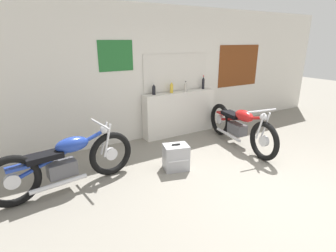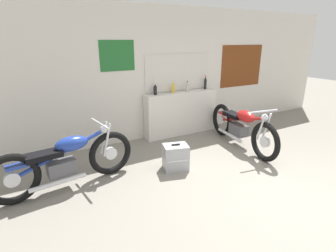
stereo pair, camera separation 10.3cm
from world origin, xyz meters
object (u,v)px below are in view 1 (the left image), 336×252
Objects in this scene: bottle_left_center at (172,88)px; motorcycle_blue at (66,162)px; bottle_leftmost at (154,90)px; bottle_center at (186,87)px; hard_case_silver at (176,157)px; bottle_right_center at (203,83)px; motorcycle_red at (239,126)px.

motorcycle_blue is at bearing -154.57° from bottle_left_center.
bottle_leftmost is 0.78m from bottle_center.
motorcycle_blue reaches higher than hard_case_silver.
bottle_left_center is 0.90m from bottle_right_center.
motorcycle_red is at bearing -91.85° from bottle_right_center.
motorcycle_blue is at bearing -160.28° from bottle_right_center.
bottle_center is at bearing -172.14° from bottle_right_center.
motorcycle_red is (1.30, -1.28, -0.67)m from bottle_leftmost.
bottle_left_center is 1.07× the size of bottle_center.
hard_case_silver is (-1.68, -0.22, -0.21)m from motorcycle_red.
bottle_left_center is 2.87m from motorcycle_blue.
motorcycle_blue is (-2.08, -1.21, -0.67)m from bottle_leftmost.
bottle_center reaches higher than hard_case_silver.
bottle_right_center is (0.56, 0.08, 0.03)m from bottle_center.
bottle_left_center reaches higher than bottle_center.
bottle_center is at bearing 21.88° from motorcycle_blue.
motorcycle_blue is 1.73m from hard_case_silver.
motorcycle_red is (-0.04, -1.29, -0.70)m from bottle_right_center.
bottle_center is 0.11× the size of motorcycle_red.
hard_case_silver is (-1.73, -1.52, -0.91)m from bottle_right_center.
motorcycle_blue is at bearing -149.86° from bottle_leftmost.
bottle_right_center reaches higher than bottle_center.
motorcycle_red is at bearing -66.89° from bottle_center.
bottle_leftmost reaches higher than bottle_center.
bottle_leftmost is 0.95× the size of bottle_left_center.
bottle_right_center is at bearing 19.72° from motorcycle_blue.
bottle_center is at bearing 113.11° from motorcycle_red.
bottle_right_center is 1.47m from motorcycle_red.
bottle_leftmost is at bearing 178.79° from bottle_left_center.
bottle_leftmost reaches higher than motorcycle_blue.
motorcycle_red is (3.38, -0.07, 0.00)m from motorcycle_blue.
bottle_left_center is at bearing 124.01° from motorcycle_red.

